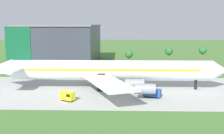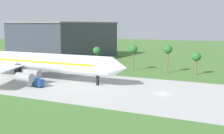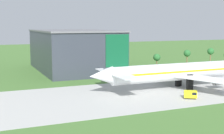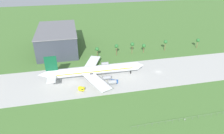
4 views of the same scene
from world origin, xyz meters
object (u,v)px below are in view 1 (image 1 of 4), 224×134
(jet_airliner, at_px, (108,70))
(catering_van, at_px, (151,93))
(baggage_tug, at_px, (68,96))
(terminal_building, at_px, (64,44))

(jet_airliner, bearing_deg, catering_van, -39.23)
(jet_airliner, distance_m, catering_van, 17.92)
(baggage_tug, bearing_deg, jet_airliner, 55.81)
(catering_van, bearing_deg, jet_airliner, 140.77)
(terminal_building, bearing_deg, jet_airliner, -66.34)
(baggage_tug, height_order, catering_van, baggage_tug)
(jet_airliner, xyz_separation_m, baggage_tug, (-10.61, -15.62, -4.88))
(catering_van, xyz_separation_m, terminal_building, (-40.70, 73.31, 9.18))
(baggage_tug, bearing_deg, terminal_building, 102.10)
(jet_airliner, relative_size, terminal_building, 1.30)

